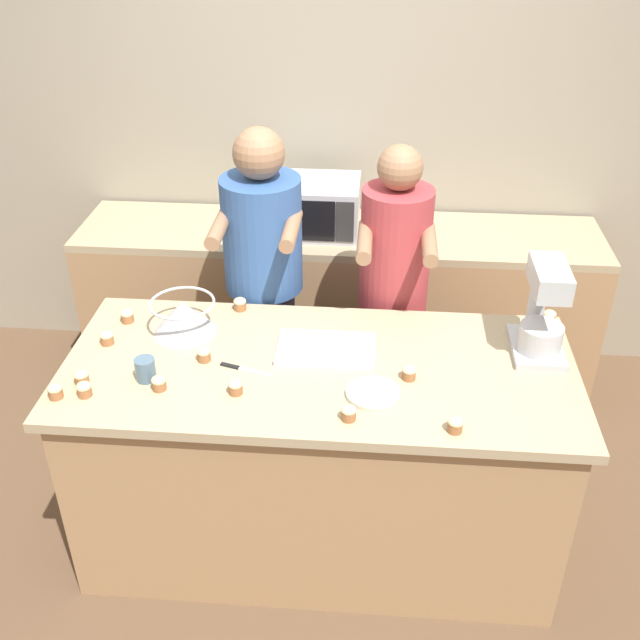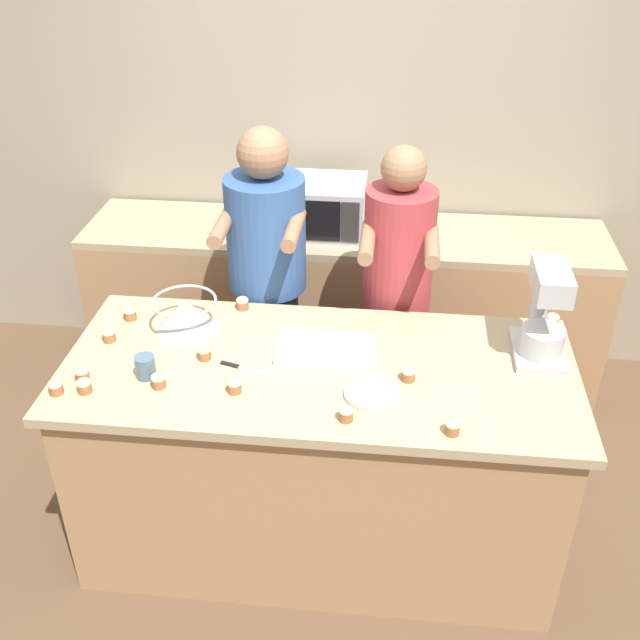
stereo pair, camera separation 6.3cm
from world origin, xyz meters
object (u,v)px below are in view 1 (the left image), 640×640
object	(u,v)px
cupcake_6	(240,304)
cupcake_8	(127,316)
cupcake_0	(409,372)
microwave_oven	(316,206)
cupcake_11	(55,391)
cupcake_10	(84,389)
drinking_glass	(145,369)
baking_tray	(326,348)
cupcake_12	(81,377)
cupcake_5	(455,424)
stand_mixer	(542,314)
small_plate	(373,393)
cupcake_7	(549,316)
cupcake_2	(159,383)
cupcake_3	(235,387)
mixing_bowl	(184,316)
person_right	(392,304)
knife	(243,369)
person_left	(265,294)
cupcake_9	(107,338)
cupcake_1	(204,354)
cupcake_4	(349,413)

from	to	relation	value
cupcake_6	cupcake_8	world-z (taller)	same
cupcake_0	microwave_oven	bearing A→B (deg)	109.69
cupcake_11	cupcake_10	bearing A→B (deg)	11.06
drinking_glass	cupcake_8	size ratio (longest dim) A/B	1.56
baking_tray	cupcake_12	bearing A→B (deg)	-161.97
cupcake_5	cupcake_12	size ratio (longest dim) A/B	1.00
stand_mixer	cupcake_5	xyz separation A→B (m)	(-0.36, -0.53, -0.14)
small_plate	cupcake_7	bearing A→B (deg)	37.96
cupcake_2	cupcake_7	world-z (taller)	same
microwave_oven	cupcake_3	xyz separation A→B (m)	(-0.17, -1.46, -0.10)
mixing_bowl	cupcake_12	size ratio (longest dim) A/B	4.66
person_right	cupcake_11	bearing A→B (deg)	-143.22
microwave_oven	mixing_bowl	bearing A→B (deg)	-113.31
knife	cupcake_6	size ratio (longest dim) A/B	3.69
cupcake_8	cupcake_2	bearing A→B (deg)	-60.22
mixing_bowl	cupcake_8	bearing A→B (deg)	167.62
baking_tray	small_plate	world-z (taller)	baking_tray
drinking_glass	stand_mixer	bearing A→B (deg)	11.93
person_left	cupcake_6	xyz separation A→B (m)	(-0.07, -0.25, 0.09)
cupcake_10	cupcake_9	bearing A→B (deg)	94.97
person_right	knife	bearing A→B (deg)	-130.02
microwave_oven	cupcake_11	bearing A→B (deg)	-118.07
small_plate	cupcake_1	size ratio (longest dim) A/B	3.50
small_plate	cupcake_10	distance (m)	1.06
cupcake_12	cupcake_3	bearing A→B (deg)	-0.88
cupcake_8	person_right	bearing A→B (deg)	18.69
cupcake_2	cupcake_4	bearing A→B (deg)	-9.35
cupcake_11	microwave_oven	bearing A→B (deg)	61.93
drinking_glass	person_right	bearing A→B (deg)	39.96
cupcake_10	cupcake_5	bearing A→B (deg)	-3.83
drinking_glass	cupcake_7	distance (m)	1.69
cupcake_6	cupcake_11	bearing A→B (deg)	-129.77
small_plate	drinking_glass	bearing A→B (deg)	177.96
person_right	small_plate	bearing A→B (deg)	-95.16
cupcake_9	cupcake_8	bearing A→B (deg)	79.91
person_left	cupcake_4	xyz separation A→B (m)	(0.44, -0.96, 0.09)
cupcake_8	knife	bearing A→B (deg)	-29.32
cupcake_3	cupcake_5	size ratio (longest dim) A/B	1.00
cupcake_9	cupcake_12	bearing A→B (deg)	-91.12
cupcake_3	person_right	bearing A→B (deg)	55.39
cupcake_1	cupcake_2	xyz separation A→B (m)	(-0.13, -0.20, 0.00)
cupcake_8	cupcake_11	xyz separation A→B (m)	(-0.10, -0.54, 0.00)
stand_mixer	cupcake_11	bearing A→B (deg)	-165.78
small_plate	cupcake_8	xyz separation A→B (m)	(-1.06, 0.43, 0.02)
small_plate	cupcake_4	distance (m)	0.17
cupcake_2	cupcake_11	world-z (taller)	same
knife	small_plate	bearing A→B (deg)	-13.50
person_right	cupcake_5	xyz separation A→B (m)	(0.21, -0.99, 0.11)
person_left	cupcake_0	distance (m)	0.96
baking_tray	cupcake_3	world-z (taller)	cupcake_3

